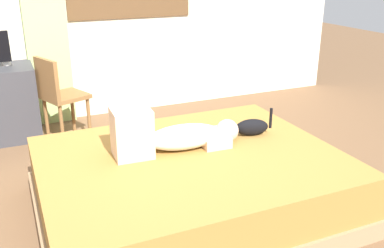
# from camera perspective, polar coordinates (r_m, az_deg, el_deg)

# --- Properties ---
(ground_plane) EXTENTS (16.00, 16.00, 0.00)m
(ground_plane) POSITION_cam_1_polar(r_m,az_deg,el_deg) (3.17, -2.45, -11.82)
(ground_plane) COLOR brown
(bed) EXTENTS (2.10, 1.67, 0.45)m
(bed) POSITION_cam_1_polar(r_m,az_deg,el_deg) (3.09, -0.20, -7.99)
(bed) COLOR #997A56
(bed) RESTS_ON ground
(person_lying) EXTENTS (0.94, 0.30, 0.34)m
(person_lying) POSITION_cam_1_polar(r_m,az_deg,el_deg) (3.04, -2.76, -1.45)
(person_lying) COLOR silver
(person_lying) RESTS_ON bed
(cat) EXTENTS (0.35, 0.17, 0.21)m
(cat) POSITION_cam_1_polar(r_m,az_deg,el_deg) (3.34, 7.65, -0.41)
(cat) COLOR black
(cat) RESTS_ON bed
(cup) EXTENTS (0.08, 0.08, 0.08)m
(cup) POSITION_cam_1_polar(r_m,az_deg,el_deg) (4.70, -23.42, 7.66)
(cup) COLOR white
(cup) RESTS_ON desk
(chair_by_desk) EXTENTS (0.49, 0.49, 0.86)m
(chair_by_desk) POSITION_cam_1_polar(r_m,az_deg,el_deg) (4.40, -17.34, 3.95)
(chair_by_desk) COLOR brown
(chair_by_desk) RESTS_ON ground
(curtain_left) EXTENTS (0.44, 0.06, 2.68)m
(curtain_left) POSITION_cam_1_polar(r_m,az_deg,el_deg) (4.86, -19.26, 15.32)
(curtain_left) COLOR #ADCC75
(curtain_left) RESTS_ON ground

